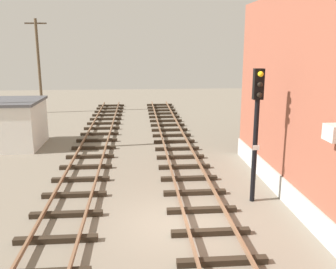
{
  "coord_description": "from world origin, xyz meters",
  "views": [
    {
      "loc": [
        -1.28,
        -11.32,
        5.79
      ],
      "look_at": [
        0.24,
        6.7,
        1.48
      ],
      "focal_mm": 39.83,
      "sensor_mm": 36.0,
      "label": 1
    }
  ],
  "objects": [
    {
      "name": "signal_mast",
      "position": [
        3.05,
        1.65,
        3.17
      ],
      "size": [
        0.36,
        0.4,
        5.01
      ],
      "color": "black",
      "rests_on": "ground"
    },
    {
      "name": "control_hut",
      "position": [
        -8.36,
        10.61,
        1.39
      ],
      "size": [
        3.0,
        3.8,
        2.76
      ],
      "color": "silver",
      "rests_on": "ground"
    },
    {
      "name": "ground_plane",
      "position": [
        0.0,
        0.0,
        0.0
      ],
      "size": [
        80.0,
        80.0,
        0.0
      ],
      "primitive_type": "plane",
      "color": "slate"
    },
    {
      "name": "utility_pole_far",
      "position": [
        -9.69,
        22.23,
        4.22
      ],
      "size": [
        1.8,
        0.24,
        8.05
      ],
      "color": "brown",
      "rests_on": "ground"
    },
    {
      "name": "track_near_building",
      "position": [
        0.95,
        0.0,
        0.13
      ],
      "size": [
        2.5,
        52.23,
        0.32
      ],
      "color": "#2D2319",
      "rests_on": "ground"
    },
    {
      "name": "track_centre",
      "position": [
        -3.8,
        0.0,
        0.13
      ],
      "size": [
        2.5,
        52.23,
        0.32
      ],
      "color": "#2D2319",
      "rests_on": "ground"
    }
  ]
}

